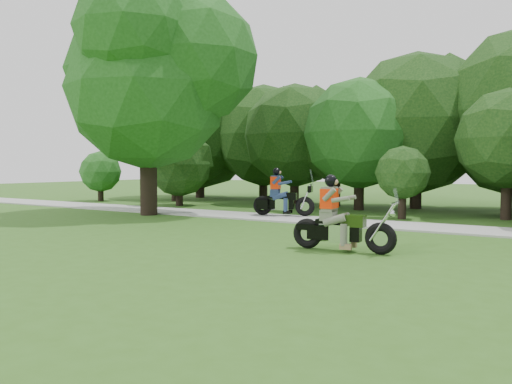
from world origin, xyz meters
The scene contains 6 objects.
ground centered at (0.00, 0.00, 0.00)m, with size 100.00×100.00×0.00m, color #305919.
walkway centered at (0.00, 8.00, 0.03)m, with size 60.00×2.20×0.06m, color #969691.
tree_line centered at (0.30, 14.82, 3.70)m, with size 39.79×12.19×7.88m.
big_tree_west centered at (-10.54, 6.85, 5.76)m, with size 8.64×6.56×9.96m.
chopper_motorcycle centered at (-0.66, 2.57, 0.66)m, with size 2.50×0.68×1.78m.
touring_motorcycle centered at (-5.60, 8.57, 0.73)m, with size 2.38×1.22×1.85m.
Camera 1 is at (3.85, -8.21, 1.98)m, focal length 35.00 mm.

